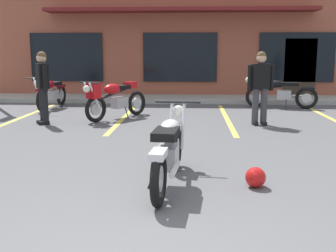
% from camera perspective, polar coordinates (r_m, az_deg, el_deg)
% --- Properties ---
extents(ground_plane, '(80.00, 80.00, 0.00)m').
position_cam_1_polar(ground_plane, '(6.67, -0.31, -4.27)').
color(ground_plane, '#515154').
extents(sidewalk_kerb, '(22.00, 1.80, 0.14)m').
position_cam_1_polar(sidewalk_kerb, '(14.05, 1.57, 3.84)').
color(sidewalk_kerb, '#A8A59E').
rests_on(sidewalk_kerb, ground_plane).
extents(brick_storefront_building, '(15.23, 6.80, 3.84)m').
position_cam_1_polar(brick_storefront_building, '(17.61, 1.96, 11.22)').
color(brick_storefront_building, brown).
rests_on(brick_storefront_building, ground_plane).
extents(painted_stall_lines, '(13.22, 4.80, 0.01)m').
position_cam_1_polar(painted_stall_lines, '(10.49, 1.00, 1.20)').
color(painted_stall_lines, '#DBCC4C').
rests_on(painted_stall_lines, ground_plane).
extents(motorcycle_foreground_classic, '(0.68, 2.11, 0.98)m').
position_cam_1_polar(motorcycle_foreground_classic, '(5.17, 0.13, -3.34)').
color(motorcycle_foreground_classic, black).
rests_on(motorcycle_foreground_classic, ground_plane).
extents(motorcycle_black_cruiser, '(1.43, 1.82, 0.98)m').
position_cam_1_polar(motorcycle_black_cruiser, '(10.28, -7.55, 3.87)').
color(motorcycle_black_cruiser, black).
rests_on(motorcycle_black_cruiser, ground_plane).
extents(motorcycle_silver_naked, '(0.66, 2.11, 0.98)m').
position_cam_1_polar(motorcycle_silver_naked, '(12.56, -15.91, 4.45)').
color(motorcycle_silver_naked, black).
rests_on(motorcycle_silver_naked, ground_plane).
extents(motorcycle_blue_standard, '(2.09, 0.79, 0.98)m').
position_cam_1_polar(motorcycle_blue_standard, '(12.60, 15.38, 4.50)').
color(motorcycle_blue_standard, black).
rests_on(motorcycle_blue_standard, ground_plane).
extents(person_in_black_shirt, '(0.42, 0.56, 1.68)m').
position_cam_1_polar(person_in_black_shirt, '(9.90, -17.05, 5.71)').
color(person_in_black_shirt, black).
rests_on(person_in_black_shirt, ground_plane).
extents(person_in_shorts_foreground, '(0.61, 0.30, 1.68)m').
position_cam_1_polar(person_in_shorts_foreground, '(9.59, 12.74, 5.78)').
color(person_in_shorts_foreground, black).
rests_on(person_in_shorts_foreground, ground_plane).
extents(helmet_on_pavement, '(0.26, 0.26, 0.26)m').
position_cam_1_polar(helmet_on_pavement, '(5.29, 12.08, -7.00)').
color(helmet_on_pavement, '#B71414').
rests_on(helmet_on_pavement, ground_plane).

